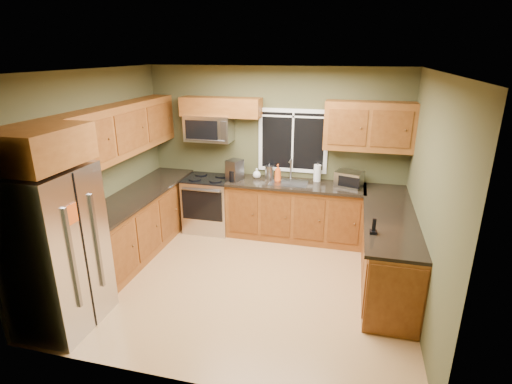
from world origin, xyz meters
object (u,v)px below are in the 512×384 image
at_px(paper_towel_roll, 317,173).
at_px(coffee_maker, 234,171).
at_px(range, 209,203).
at_px(soap_bottle_c, 257,173).
at_px(toaster_oven, 349,179).
at_px(microwave, 209,128).
at_px(soap_bottle_a, 278,173).
at_px(kettle, 269,171).
at_px(refrigerator, 56,250).
at_px(cordless_phone, 374,229).

bearing_deg(paper_towel_roll, coffee_maker, -167.97).
xyz_separation_m(range, soap_bottle_c, (0.80, 0.14, 0.55)).
bearing_deg(toaster_oven, microwave, 177.68).
xyz_separation_m(microwave, coffee_maker, (0.48, -0.20, -0.63)).
xyz_separation_m(toaster_oven, soap_bottle_a, (-1.11, -0.01, 0.02)).
xyz_separation_m(range, coffee_maker, (0.48, -0.07, 0.63)).
height_order(kettle, paper_towel_roll, paper_towel_roll).
relative_size(microwave, coffee_maker, 2.28).
distance_m(range, coffee_maker, 0.79).
bearing_deg(coffee_maker, toaster_oven, 3.49).
bearing_deg(refrigerator, toaster_oven, 43.49).
bearing_deg(paper_towel_roll, kettle, -177.79).
relative_size(paper_towel_roll, cordless_phone, 1.62).
bearing_deg(paper_towel_roll, cordless_phone, -65.56).
bearing_deg(soap_bottle_c, cordless_phone, -43.99).
relative_size(refrigerator, range, 1.92).
xyz_separation_m(microwave, kettle, (1.00, 0.04, -0.67)).
bearing_deg(toaster_oven, kettle, 173.89).
bearing_deg(kettle, refrigerator, -119.79).
distance_m(refrigerator, soap_bottle_a, 3.37).
xyz_separation_m(kettle, soap_bottle_a, (0.17, -0.15, 0.02)).
height_order(soap_bottle_a, soap_bottle_c, soap_bottle_a).
height_order(microwave, soap_bottle_c, microwave).
height_order(microwave, coffee_maker, microwave).
bearing_deg(soap_bottle_a, kettle, 139.50).
bearing_deg(range, cordless_phone, -31.65).
height_order(coffee_maker, cordless_phone, coffee_maker).
height_order(toaster_oven, soap_bottle_c, toaster_oven).
relative_size(microwave, cordless_phone, 4.14).
height_order(microwave, cordless_phone, microwave).
bearing_deg(refrigerator, range, 76.03).
bearing_deg(refrigerator, kettle, 60.21).
distance_m(kettle, soap_bottle_c, 0.21).
relative_size(toaster_oven, soap_bottle_a, 1.59).
height_order(microwave, soap_bottle_a, microwave).
relative_size(refrigerator, kettle, 6.99).
bearing_deg(refrigerator, soap_bottle_a, 56.46).
xyz_separation_m(toaster_oven, paper_towel_roll, (-0.50, 0.17, 0.01)).
bearing_deg(soap_bottle_a, cordless_phone, -48.87).
relative_size(kettle, cordless_phone, 1.40).
height_order(refrigerator, range, refrigerator).
distance_m(kettle, paper_towel_roll, 0.78).
xyz_separation_m(toaster_oven, soap_bottle_c, (-1.48, 0.09, -0.04)).
bearing_deg(range, toaster_oven, 1.10).
bearing_deg(soap_bottle_a, soap_bottle_c, 164.89).
height_order(refrigerator, microwave, microwave).
bearing_deg(range, kettle, 10.23).
xyz_separation_m(toaster_oven, kettle, (-1.28, 0.14, -0.00)).
height_order(refrigerator, toaster_oven, refrigerator).
relative_size(range, toaster_oven, 2.07).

